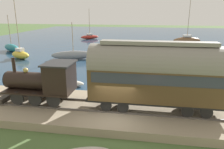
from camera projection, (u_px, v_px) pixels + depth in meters
The scene contains 12 objects.
ground_plane at pixel (115, 124), 14.12m from camera, with size 200.00×200.00×0.00m, color #476033.
harbor_water at pixel (140, 39), 56.27m from camera, with size 80.00×80.00×0.01m.
rail_embankment at pixel (117, 111), 15.22m from camera, with size 5.95×56.00×0.66m.
steam_locomotive at pixel (45, 80), 15.45m from camera, with size 2.31×5.44×3.19m.
passenger_coach at pixel (156, 73), 14.02m from camera, with size 2.33×8.94×4.56m.
sailboat_gray at pixel (73, 55), 32.44m from camera, with size 2.92×6.47×5.41m.
sailboat_teal at pixel (12, 48), 38.66m from camera, with size 4.01×4.95×6.30m.
sailboat_yellow at pixel (20, 54), 32.83m from camera, with size 2.60×3.78×9.22m.
sailboat_brown at pixel (187, 40), 47.24m from camera, with size 2.50×6.10×9.61m.
sailboat_red at pixel (90, 37), 55.76m from camera, with size 3.54×4.67×7.43m.
rowboat_far_out at pixel (74, 83), 20.99m from camera, with size 0.83×2.00×0.55m.
rowboat_off_pier at pixel (145, 70), 25.92m from camera, with size 2.23×2.59×0.54m.
Camera 1 is at (-12.51, -1.87, 7.04)m, focal length 35.00 mm.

